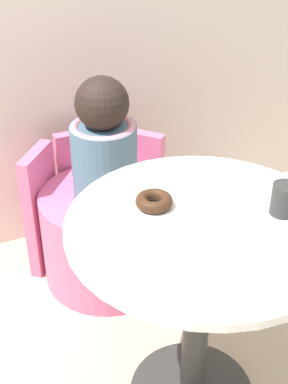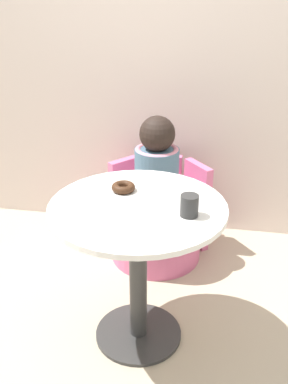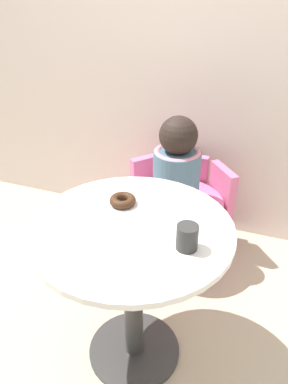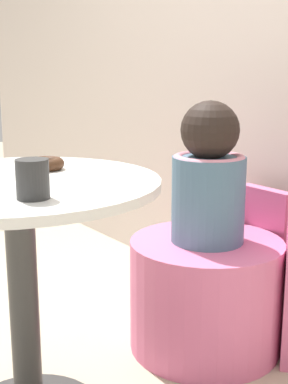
{
  "view_description": "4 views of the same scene",
  "coord_description": "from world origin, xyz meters",
  "px_view_note": "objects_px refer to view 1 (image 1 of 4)",
  "views": [
    {
      "loc": [
        -0.56,
        -1.07,
        1.58
      ],
      "look_at": [
        0.09,
        0.37,
        0.6
      ],
      "focal_mm": 50.0,
      "sensor_mm": 36.0,
      "label": 1
    },
    {
      "loc": [
        0.42,
        -1.72,
        1.62
      ],
      "look_at": [
        0.06,
        0.27,
        0.64
      ],
      "focal_mm": 42.0,
      "sensor_mm": 36.0,
      "label": 2
    },
    {
      "loc": [
        0.53,
        -1.09,
        1.56
      ],
      "look_at": [
        0.01,
        0.3,
        0.67
      ],
      "focal_mm": 35.0,
      "sensor_mm": 36.0,
      "label": 3
    },
    {
      "loc": [
        1.43,
        -0.58,
        1.02
      ],
      "look_at": [
        0.12,
        0.36,
        0.65
      ],
      "focal_mm": 50.0,
      "sensor_mm": 36.0,
      "label": 4
    }
  ],
  "objects_px": {
    "child_figure": "(104,144)",
    "donut": "(153,201)",
    "tub_chair": "(108,235)",
    "cup": "(284,199)",
    "round_table": "(200,273)"
  },
  "relations": [
    {
      "from": "child_figure",
      "to": "donut",
      "type": "relative_size",
      "value": 4.62
    },
    {
      "from": "child_figure",
      "to": "cup",
      "type": "height_order",
      "value": "child_figure"
    },
    {
      "from": "tub_chair",
      "to": "child_figure",
      "type": "relative_size",
      "value": 1.11
    },
    {
      "from": "tub_chair",
      "to": "cup",
      "type": "relative_size",
      "value": 6.1
    },
    {
      "from": "round_table",
      "to": "tub_chair",
      "type": "bearing_deg",
      "value": 92.11
    },
    {
      "from": "round_table",
      "to": "tub_chair",
      "type": "height_order",
      "value": "round_table"
    },
    {
      "from": "round_table",
      "to": "cup",
      "type": "relative_size",
      "value": 8.47
    },
    {
      "from": "round_table",
      "to": "tub_chair",
      "type": "distance_m",
      "value": 0.79
    },
    {
      "from": "child_figure",
      "to": "donut",
      "type": "xyz_separation_m",
      "value": [
        -0.07,
        -0.59,
        0.1
      ]
    },
    {
      "from": "tub_chair",
      "to": "cup",
      "type": "xyz_separation_m",
      "value": [
        0.25,
        -0.77,
        0.57
      ]
    },
    {
      "from": "child_figure",
      "to": "tub_chair",
      "type": "bearing_deg",
      "value": 180.0
    },
    {
      "from": "donut",
      "to": "cup",
      "type": "distance_m",
      "value": 0.37
    },
    {
      "from": "cup",
      "to": "child_figure",
      "type": "bearing_deg",
      "value": 108.06
    },
    {
      "from": "round_table",
      "to": "child_figure",
      "type": "distance_m",
      "value": 0.73
    },
    {
      "from": "round_table",
      "to": "cup",
      "type": "distance_m",
      "value": 0.33
    }
  ]
}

